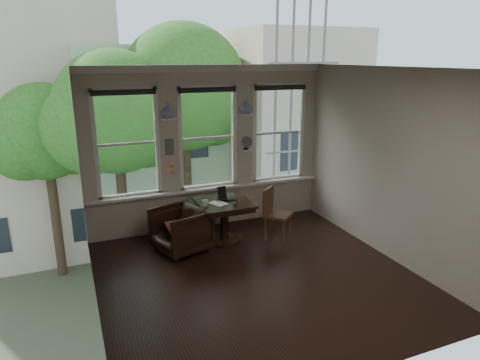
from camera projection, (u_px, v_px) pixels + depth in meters
name	position (u px, v px, depth m)	size (l,w,h in m)	color
ground	(257.00, 277.00, 6.34)	(4.50, 4.50, 0.00)	black
ceiling	(259.00, 68.00, 5.50)	(4.50, 4.50, 0.00)	silver
wall_back	(207.00, 148.00, 7.92)	(4.50, 4.50, 0.00)	#BDAFA1
wall_front	(360.00, 242.00, 3.92)	(4.50, 4.50, 0.00)	#BDAFA1
wall_left	(87.00, 199.00, 5.10)	(4.50, 4.50, 0.00)	#BDAFA1
wall_right	(388.00, 164.00, 6.74)	(4.50, 4.50, 0.00)	#BDAFA1
window_left	(127.00, 144.00, 7.33)	(1.10, 0.12, 1.90)	white
window_center	(207.00, 138.00, 7.86)	(1.10, 0.12, 1.90)	white
window_right	(277.00, 133.00, 8.39)	(1.10, 0.12, 1.90)	white
shelf_left	(169.00, 119.00, 7.40)	(0.26, 0.16, 0.03)	white
shelf_right	(246.00, 115.00, 7.92)	(0.26, 0.16, 0.03)	white
intercom	(170.00, 147.00, 7.56)	(0.14, 0.06, 0.28)	#59544F
sticky_notes	(170.00, 166.00, 7.66)	(0.16, 0.01, 0.24)	pink
desk_fan	(246.00, 145.00, 8.07)	(0.20, 0.20, 0.24)	#59544F
vase_left	(168.00, 111.00, 7.36)	(0.24, 0.24, 0.25)	white
vase_right	(246.00, 107.00, 7.89)	(0.24, 0.24, 0.25)	white
table	(224.00, 222.00, 7.42)	(0.90, 0.90, 0.75)	black
armchair_left	(181.00, 230.00, 7.07)	(0.80, 0.83, 0.75)	black
cushion_red	(181.00, 226.00, 7.05)	(0.45, 0.45, 0.06)	maroon
side_chair_right	(278.00, 214.00, 7.54)	(0.42, 0.42, 0.92)	#472919
laptop	(226.00, 200.00, 7.34)	(0.36, 0.23, 0.03)	black
mug	(205.00, 203.00, 7.09)	(0.10, 0.10, 0.10)	white
drinking_glass	(236.00, 203.00, 7.10)	(0.11, 0.11, 0.09)	white
tablet	(222.00, 193.00, 7.43)	(0.16, 0.02, 0.22)	black
papers	(218.00, 203.00, 7.23)	(0.22, 0.30, 0.00)	silver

